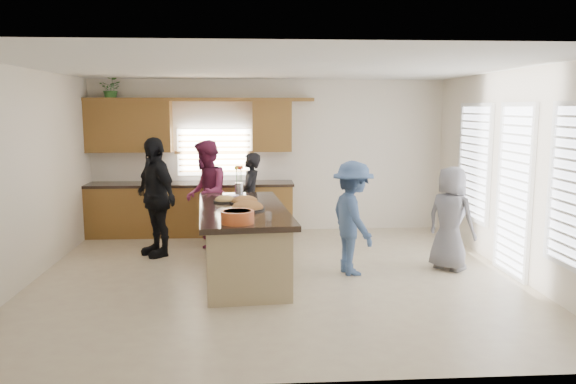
{
  "coord_description": "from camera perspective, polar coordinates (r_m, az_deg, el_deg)",
  "views": [
    {
      "loc": [
        -0.34,
        -7.39,
        2.28
      ],
      "look_at": [
        0.16,
        0.13,
        1.15
      ],
      "focal_mm": 35.0,
      "sensor_mm": 36.0,
      "label": 1
    }
  ],
  "objects": [
    {
      "name": "floor",
      "position": [
        7.74,
        -1.16,
        -8.6
      ],
      "size": [
        6.5,
        6.5,
        0.0
      ],
      "primitive_type": "plane",
      "color": "beige",
      "rests_on": "ground"
    },
    {
      "name": "room_shell",
      "position": [
        7.41,
        -1.21,
        5.59
      ],
      "size": [
        6.52,
        6.02,
        2.81
      ],
      "color": "silver",
      "rests_on": "ground"
    },
    {
      "name": "back_cabinetry",
      "position": [
        10.28,
        -10.09,
        0.74
      ],
      "size": [
        4.08,
        0.66,
        2.46
      ],
      "color": "brown",
      "rests_on": "ground"
    },
    {
      "name": "right_wall_glazing",
      "position": [
        8.14,
        22.14,
        1.27
      ],
      "size": [
        0.06,
        4.0,
        2.25
      ],
      "color": "white",
      "rests_on": "ground"
    },
    {
      "name": "island",
      "position": [
        7.74,
        -4.6,
        -5.16
      ],
      "size": [
        1.37,
        2.79,
        0.95
      ],
      "rotation": [
        0.0,
        0.0,
        0.08
      ],
      "color": "tan",
      "rests_on": "ground"
    },
    {
      "name": "platter_front",
      "position": [
        7.43,
        -4.14,
        -1.6
      ],
      "size": [
        0.47,
        0.47,
        0.19
      ],
      "color": "black",
      "rests_on": "island"
    },
    {
      "name": "platter_mid",
      "position": [
        7.92,
        -4.42,
        -0.97
      ],
      "size": [
        0.41,
        0.41,
        0.17
      ],
      "color": "black",
      "rests_on": "island"
    },
    {
      "name": "platter_back",
      "position": [
        8.07,
        -6.4,
        -0.82
      ],
      "size": [
        0.33,
        0.33,
        0.13
      ],
      "color": "black",
      "rests_on": "island"
    },
    {
      "name": "salad_bowl",
      "position": [
        6.56,
        -5.16,
        -2.48
      ],
      "size": [
        0.39,
        0.39,
        0.15
      ],
      "color": "#CE5625",
      "rests_on": "island"
    },
    {
      "name": "clear_cup",
      "position": [
        6.71,
        -2.01,
        -2.45
      ],
      "size": [
        0.07,
        0.07,
        0.11
      ],
      "primitive_type": "cylinder",
      "color": "white",
      "rests_on": "island"
    },
    {
      "name": "plate_stack",
      "position": [
        8.41,
        -5.65,
        -0.47
      ],
      "size": [
        0.19,
        0.19,
        0.04
      ],
      "primitive_type": "cylinder",
      "color": "#B189C8",
      "rests_on": "island"
    },
    {
      "name": "flower_vase",
      "position": [
        8.84,
        -5.0,
        1.3
      ],
      "size": [
        0.14,
        0.14,
        0.44
      ],
      "color": "silver",
      "rests_on": "island"
    },
    {
      "name": "potted_plant",
      "position": [
        10.51,
        -17.5,
        9.94
      ],
      "size": [
        0.44,
        0.4,
        0.42
      ],
      "primitive_type": "imported",
      "rotation": [
        0.0,
        0.0,
        -0.21
      ],
      "color": "#34702D",
      "rests_on": "back_cabinetry"
    },
    {
      "name": "woman_left_back",
      "position": [
        9.78,
        -3.83,
        -0.45
      ],
      "size": [
        0.45,
        0.6,
        1.51
      ],
      "primitive_type": "imported",
      "rotation": [
        0.0,
        0.0,
        -1.73
      ],
      "color": "black",
      "rests_on": "ground"
    },
    {
      "name": "woman_left_mid",
      "position": [
        9.34,
        -8.32,
        -0.17
      ],
      "size": [
        0.69,
        0.87,
        1.76
      ],
      "primitive_type": "imported",
      "rotation": [
        0.0,
        0.0,
        -1.54
      ],
      "color": "maroon",
      "rests_on": "ground"
    },
    {
      "name": "woman_left_front",
      "position": [
        8.9,
        -13.31,
        -0.48
      ],
      "size": [
        1.0,
        1.14,
        1.84
      ],
      "primitive_type": "imported",
      "rotation": [
        0.0,
        0.0,
        -0.94
      ],
      "color": "black",
      "rests_on": "ground"
    },
    {
      "name": "woman_right_back",
      "position": [
        7.76,
        6.6,
        -2.64
      ],
      "size": [
        0.79,
        1.12,
        1.57
      ],
      "primitive_type": "imported",
      "rotation": [
        0.0,
        0.0,
        1.79
      ],
      "color": "#38517B",
      "rests_on": "ground"
    },
    {
      "name": "woman_right_front",
      "position": [
        8.25,
        16.2,
        -2.6
      ],
      "size": [
        0.82,
        0.86,
        1.48
      ],
      "primitive_type": "imported",
      "rotation": [
        0.0,
        0.0,
        2.26
      ],
      "color": "slate",
      "rests_on": "ground"
    }
  ]
}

